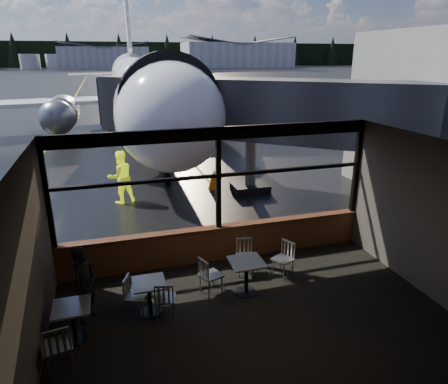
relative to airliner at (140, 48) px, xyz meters
name	(u,v)px	position (x,y,z in m)	size (l,w,h in m)	color
ground_plane	(109,74)	(-0.09, 100.88, -5.60)	(520.00, 520.00, 0.00)	black
carpet_floor	(261,328)	(-0.09, -22.12, -5.59)	(8.00, 6.00, 0.01)	black
ceiling	(267,156)	(-0.09, -22.12, -2.10)	(8.00, 6.00, 0.04)	#38332D
wall_left	(25,282)	(-4.09, -22.12, -3.85)	(0.04, 6.00, 3.50)	#49423A
wall_right	(440,224)	(3.91, -22.12, -3.85)	(0.04, 6.00, 3.50)	#49423A
wall_back	(361,363)	(-0.09, -25.12, -3.85)	(8.00, 0.04, 3.50)	#49423A
window_sill	(219,243)	(-0.09, -19.12, -5.15)	(8.00, 0.28, 0.90)	#502918
window_header	(218,133)	(-0.09, -19.12, -2.25)	(8.00, 0.18, 0.30)	black
mullion_left	(47,194)	(-4.04, -19.12, -3.40)	(0.12, 0.12, 2.60)	black
mullion_centre	(218,179)	(-0.09, -19.12, -3.40)	(0.12, 0.12, 2.60)	black
mullion_right	(356,167)	(3.86, -19.12, -3.40)	(0.12, 0.12, 2.60)	black
window_transom	(218,176)	(-0.09, -19.12, -3.30)	(8.00, 0.10, 0.08)	black
airliner	(140,48)	(0.00, 0.00, 0.00)	(30.56, 36.67, 11.21)	white
jet_bridge	(268,132)	(3.51, -13.62, -3.38)	(8.35, 10.21, 4.46)	#2D2D2F
cafe_table_near	(246,277)	(0.06, -20.85, -5.20)	(0.73, 0.73, 0.81)	#9B958E
cafe_table_mid	(150,297)	(-2.10, -20.97, -5.24)	(0.66, 0.66, 0.73)	gray
cafe_table_left	(74,323)	(-3.57, -21.42, -5.23)	(0.67, 0.67, 0.74)	#A6A198
chair_near_e	(283,260)	(1.15, -20.42, -5.15)	(0.49, 0.49, 0.90)	beige
chair_near_w	(211,276)	(-0.70, -20.64, -5.14)	(0.50, 0.50, 0.92)	beige
chair_near_n	(245,258)	(0.32, -20.05, -5.16)	(0.49, 0.49, 0.89)	#AFAB9E
chair_mid_s	(165,299)	(-1.82, -21.20, -5.17)	(0.47, 0.47, 0.86)	#B0AA9F
chair_mid_w	(136,296)	(-2.37, -20.97, -5.16)	(0.48, 0.48, 0.89)	#BBB5A9
chair_left_s	(58,346)	(-3.77, -22.13, -5.13)	(0.52, 0.52, 0.95)	#ACA69B
passenger	(85,285)	(-3.34, -20.84, -4.79)	(0.59, 0.39, 1.62)	black
ground_crew	(121,177)	(-2.29, -13.92, -4.64)	(0.94, 0.73, 1.93)	#BFF219
cone_nose	(214,176)	(1.61, -12.47, -5.34)	(0.38, 0.38, 0.52)	#FB3F07
cone_wing	(58,131)	(-5.78, 1.03, -5.37)	(0.33, 0.33, 0.46)	orange
hangar_mid	(104,56)	(-0.09, 165.88, -0.60)	(38.00, 15.00, 10.00)	silver
hangar_right	(237,54)	(59.91, 158.88, 0.40)	(50.00, 20.00, 12.00)	silver
fuel_tank_a	(30,62)	(-30.09, 162.88, -2.60)	(8.00, 8.00, 6.00)	silver
fuel_tank_b	(56,61)	(-20.09, 162.88, -2.60)	(8.00, 8.00, 6.00)	silver
fuel_tank_c	(81,61)	(-10.09, 162.88, -2.60)	(8.00, 8.00, 6.00)	silver
treeline	(103,54)	(-0.09, 190.88, 0.40)	(360.00, 3.00, 12.00)	black
cone_extra	(212,183)	(1.28, -13.40, -5.34)	(0.37, 0.37, 0.52)	#FF6108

